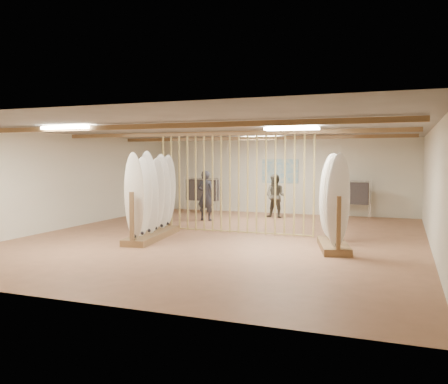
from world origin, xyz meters
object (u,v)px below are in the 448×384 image
at_px(clothing_rack_a, 203,190).
at_px(clothing_rack_b, 351,193).
at_px(shopper_b, 276,193).
at_px(rack_left, 152,210).
at_px(shopper_a, 206,192).
at_px(rack_right, 334,218).

height_order(clothing_rack_a, clothing_rack_b, clothing_rack_a).
bearing_deg(shopper_b, rack_left, -103.29).
height_order(rack_left, clothing_rack_b, rack_left).
height_order(clothing_rack_b, shopper_a, shopper_a).
bearing_deg(rack_left, shopper_b, 61.95).
bearing_deg(shopper_b, clothing_rack_a, -178.15).
bearing_deg(rack_right, clothing_rack_b, 77.89).
bearing_deg(shopper_b, shopper_a, -137.31).
xyz_separation_m(rack_right, shopper_a, (-4.71, 3.64, 0.23)).
height_order(rack_right, shopper_b, rack_right).
relative_size(rack_left, clothing_rack_a, 1.98).
bearing_deg(clothing_rack_b, shopper_b, -154.50).
height_order(rack_right, shopper_a, rack_right).
xyz_separation_m(shopper_a, shopper_b, (2.02, 1.46, -0.09)).
relative_size(rack_right, shopper_a, 1.13).
distance_m(rack_right, shopper_a, 5.96).
bearing_deg(clothing_rack_a, clothing_rack_b, 9.60).
bearing_deg(clothing_rack_b, rack_right, -82.81).
bearing_deg(clothing_rack_b, shopper_a, -146.94).
distance_m(clothing_rack_a, shopper_b, 2.89).
xyz_separation_m(clothing_rack_a, clothing_rack_b, (5.35, 0.67, -0.03)).
xyz_separation_m(rack_left, rack_right, (4.60, 0.15, -0.02)).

